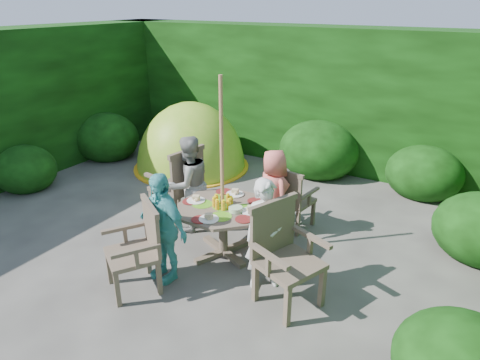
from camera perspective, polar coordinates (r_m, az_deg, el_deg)
The scene contains 13 objects.
ground at distance 5.62m, azimuth -8.57°, elevation -8.76°, with size 60.00×60.00×0.00m, color #403D39.
hedge_enclosure at distance 6.10m, azimuth -1.33°, elevation 6.96°, with size 9.00×9.00×2.50m.
patio_table at distance 5.16m, azimuth -2.27°, elevation -4.57°, with size 1.47×1.47×0.78m.
parasol_pole at distance 4.93m, azimuth -2.40°, elevation 1.12°, with size 0.04×0.04×2.20m, color #98693D.
garden_chair_right at distance 4.42m, azimuth 5.82°, elevation -9.69°, with size 0.74×0.79×1.05m.
garden_chair_left at distance 6.01m, azimuth -8.03°, elevation -0.49°, with size 0.66×0.72×1.06m.
garden_chair_back at distance 5.82m, azimuth 6.84°, elevation -2.39°, with size 0.57×0.52×0.86m.
garden_chair_front at distance 4.72m, azimuth -13.34°, elevation -8.68°, with size 0.75×0.72×0.95m.
child_right at distance 4.56m, azimuth 3.44°, elevation -7.35°, with size 0.46×0.30×1.27m, color silver.
child_left at distance 5.73m, azimuth -6.86°, elevation -0.55°, with size 0.64×0.50×1.33m, color gray.
child_back at distance 5.58m, azimuth 4.48°, elevation -1.84°, with size 0.58×0.38×1.20m, color #E3675D.
child_front at distance 4.77m, azimuth -10.30°, elevation -6.20°, with size 0.75×0.31×1.28m, color #4DB2B5.
dome_tent at distance 8.16m, azimuth -6.53°, elevation 1.75°, with size 2.53×2.53×2.46m.
Camera 1 is at (3.15, -3.62, 2.94)m, focal length 32.00 mm.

